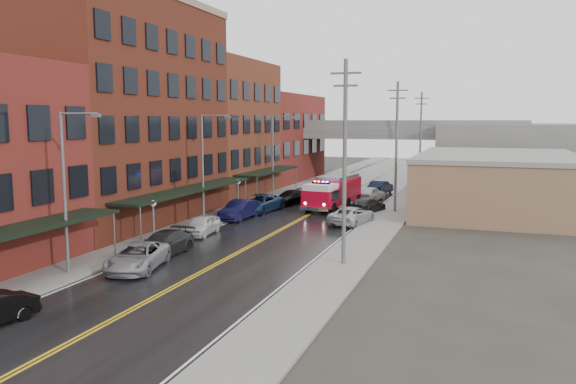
% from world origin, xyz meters
% --- Properties ---
extents(ground, '(220.00, 220.00, 0.00)m').
position_xyz_m(ground, '(0.00, 0.00, 0.00)').
color(ground, '#2D2B26').
rests_on(ground, ground).
extents(road, '(11.00, 160.00, 0.02)m').
position_xyz_m(road, '(0.00, 30.00, 0.01)').
color(road, black).
rests_on(road, ground).
extents(sidewalk_left, '(3.00, 160.00, 0.15)m').
position_xyz_m(sidewalk_left, '(-7.30, 30.00, 0.07)').
color(sidewalk_left, slate).
rests_on(sidewalk_left, ground).
extents(sidewalk_right, '(3.00, 160.00, 0.15)m').
position_xyz_m(sidewalk_right, '(7.30, 30.00, 0.07)').
color(sidewalk_right, slate).
rests_on(sidewalk_right, ground).
extents(curb_left, '(0.30, 160.00, 0.15)m').
position_xyz_m(curb_left, '(-5.65, 30.00, 0.07)').
color(curb_left, gray).
rests_on(curb_left, ground).
extents(curb_right, '(0.30, 160.00, 0.15)m').
position_xyz_m(curb_right, '(5.65, 30.00, 0.07)').
color(curb_right, gray).
rests_on(curb_right, ground).
extents(brick_building_b, '(9.00, 20.00, 18.00)m').
position_xyz_m(brick_building_b, '(-13.30, 23.00, 9.00)').
color(brick_building_b, '#501C15').
rests_on(brick_building_b, ground).
extents(brick_building_c, '(9.00, 15.00, 15.00)m').
position_xyz_m(brick_building_c, '(-13.30, 40.50, 7.50)').
color(brick_building_c, brown).
rests_on(brick_building_c, ground).
extents(brick_building_far, '(9.00, 20.00, 12.00)m').
position_xyz_m(brick_building_far, '(-13.30, 58.00, 6.00)').
color(brick_building_far, maroon).
rests_on(brick_building_far, ground).
extents(tan_building, '(14.00, 22.00, 5.00)m').
position_xyz_m(tan_building, '(16.00, 40.00, 2.50)').
color(tan_building, '#926B4E').
rests_on(tan_building, ground).
extents(right_far_block, '(18.00, 30.00, 8.00)m').
position_xyz_m(right_far_block, '(18.00, 70.00, 4.00)').
color(right_far_block, slate).
rests_on(right_far_block, ground).
extents(awning_1, '(2.60, 18.00, 3.09)m').
position_xyz_m(awning_1, '(-7.49, 23.00, 2.99)').
color(awning_1, black).
rests_on(awning_1, ground).
extents(awning_2, '(2.60, 13.00, 3.09)m').
position_xyz_m(awning_2, '(-7.49, 40.50, 2.99)').
color(awning_2, black).
rests_on(awning_2, ground).
extents(globe_lamp_1, '(0.44, 0.44, 3.12)m').
position_xyz_m(globe_lamp_1, '(-6.40, 16.00, 2.31)').
color(globe_lamp_1, '#59595B').
rests_on(globe_lamp_1, ground).
extents(globe_lamp_2, '(0.44, 0.44, 3.12)m').
position_xyz_m(globe_lamp_2, '(-6.40, 30.00, 2.31)').
color(globe_lamp_2, '#59595B').
rests_on(globe_lamp_2, ground).
extents(street_lamp_0, '(2.64, 0.22, 9.00)m').
position_xyz_m(street_lamp_0, '(-6.55, 8.00, 5.19)').
color(street_lamp_0, '#59595B').
rests_on(street_lamp_0, ground).
extents(street_lamp_1, '(2.64, 0.22, 9.00)m').
position_xyz_m(street_lamp_1, '(-6.55, 24.00, 5.19)').
color(street_lamp_1, '#59595B').
rests_on(street_lamp_1, ground).
extents(street_lamp_2, '(2.64, 0.22, 9.00)m').
position_xyz_m(street_lamp_2, '(-6.55, 40.00, 5.19)').
color(street_lamp_2, '#59595B').
rests_on(street_lamp_2, ground).
extents(utility_pole_0, '(1.80, 0.24, 12.00)m').
position_xyz_m(utility_pole_0, '(7.20, 15.00, 6.31)').
color(utility_pole_0, '#59595B').
rests_on(utility_pole_0, ground).
extents(utility_pole_1, '(1.80, 0.24, 12.00)m').
position_xyz_m(utility_pole_1, '(7.20, 35.00, 6.31)').
color(utility_pole_1, '#59595B').
rests_on(utility_pole_1, ground).
extents(utility_pole_2, '(1.80, 0.24, 12.00)m').
position_xyz_m(utility_pole_2, '(7.20, 55.00, 6.31)').
color(utility_pole_2, '#59595B').
rests_on(utility_pole_2, ground).
extents(overpass, '(40.00, 10.00, 7.50)m').
position_xyz_m(overpass, '(0.00, 62.00, 5.99)').
color(overpass, slate).
rests_on(overpass, ground).
extents(fire_truck, '(4.36, 8.94, 3.16)m').
position_xyz_m(fire_truck, '(1.11, 35.52, 1.71)').
color(fire_truck, '#BC0822').
rests_on(fire_truck, ground).
extents(parked_car_left_2, '(3.68, 5.82, 1.50)m').
position_xyz_m(parked_car_left_2, '(-3.77, 10.20, 0.75)').
color(parked_car_left_2, gray).
rests_on(parked_car_left_2, ground).
extents(parked_car_left_3, '(2.19, 5.18, 1.49)m').
position_xyz_m(parked_car_left_3, '(-4.22, 13.69, 0.75)').
color(parked_car_left_3, black).
rests_on(parked_car_left_3, ground).
extents(parked_car_left_4, '(2.12, 4.44, 1.47)m').
position_xyz_m(parked_car_left_4, '(-4.98, 20.22, 0.73)').
color(parked_car_left_4, silver).
rests_on(parked_car_left_4, ground).
extents(parked_car_left_5, '(2.07, 5.11, 1.65)m').
position_xyz_m(parked_car_left_5, '(-5.00, 27.20, 0.82)').
color(parked_car_left_5, black).
rests_on(parked_car_left_5, ground).
extents(parked_car_left_6, '(3.38, 6.15, 1.63)m').
position_xyz_m(parked_car_left_6, '(-4.85, 31.38, 0.82)').
color(parked_car_left_6, '#14274B').
rests_on(parked_car_left_6, ground).
extents(parked_car_left_7, '(3.54, 5.39, 1.45)m').
position_xyz_m(parked_car_left_7, '(-3.60, 36.66, 0.73)').
color(parked_car_left_7, black).
rests_on(parked_car_left_7, ground).
extents(parked_car_right_0, '(3.40, 5.65, 1.47)m').
position_xyz_m(parked_car_right_0, '(4.69, 28.20, 0.73)').
color(parked_car_right_0, '#B2B6BB').
rests_on(parked_car_right_0, ground).
extents(parked_car_right_1, '(3.19, 5.25, 1.42)m').
position_xyz_m(parked_car_right_1, '(4.75, 34.20, 0.71)').
color(parked_car_right_1, '#29282B').
rests_on(parked_car_right_1, ground).
extents(parked_car_right_2, '(2.80, 4.92, 1.58)m').
position_xyz_m(parked_car_right_2, '(3.60, 41.95, 0.79)').
color(parked_car_right_2, silver).
rests_on(parked_car_right_2, ground).
extents(parked_car_right_3, '(2.34, 4.97, 1.57)m').
position_xyz_m(parked_car_right_3, '(3.60, 47.80, 0.79)').
color(parked_car_right_3, black).
rests_on(parked_car_right_3, ground).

